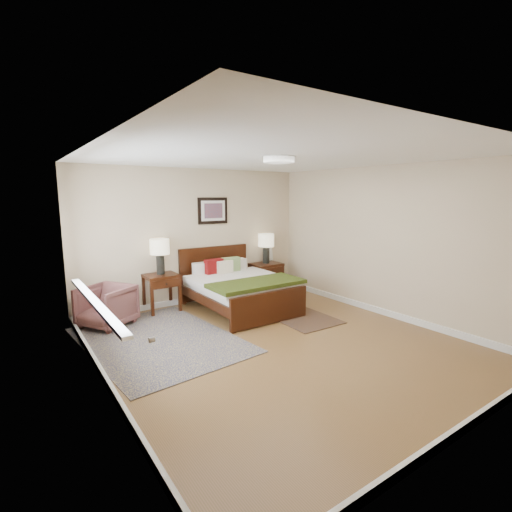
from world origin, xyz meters
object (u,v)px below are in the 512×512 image
bed (238,284)px  armchair (107,306)px  lamp_left (160,250)px  nightstand_right (266,275)px  nightstand_left (162,282)px  rug_persian (159,340)px  lamp_right (266,243)px

bed → armchair: bed is taller
lamp_left → armchair: bearing=-164.6°
nightstand_right → nightstand_left: bearing=-179.8°
bed → rug_persian: (-1.67, -0.57, -0.46)m
bed → lamp_right: 1.43m
armchair → rug_persian: (0.45, -1.00, -0.32)m
armchair → nightstand_left: bearing=71.6°
nightstand_right → armchair: bearing=-175.5°
lamp_left → rug_persian: 1.75m
bed → armchair: (-2.13, 0.43, -0.15)m
nightstand_left → rug_persian: bearing=-112.9°
lamp_left → lamp_right: 2.26m
nightstand_left → lamp_left: size_ratio=1.08×
lamp_right → armchair: lamp_right is taller
lamp_left → nightstand_left: bearing=-90.0°
nightstand_right → bed: bearing=-148.6°
nightstand_left → lamp_right: bearing=0.6°
nightstand_right → lamp_left: size_ratio=1.01×
nightstand_left → lamp_right: size_ratio=1.08×
nightstand_left → rug_persian: (-0.53, -1.25, -0.53)m
rug_persian → nightstand_left: bearing=61.8°
bed → armchair: size_ratio=2.66×
nightstand_right → lamp_right: (0.00, 0.01, 0.66)m
bed → rug_persian: 1.83m
lamp_right → nightstand_left: bearing=-179.4°
nightstand_left → nightstand_right: bearing=0.2°
nightstand_right → lamp_right: size_ratio=1.01×
nightstand_right → lamp_right: bearing=90.0°
lamp_right → rug_persian: (-2.79, -1.27, -1.03)m
nightstand_right → armchair: size_ratio=0.87×
nightstand_left → rug_persian: size_ratio=0.26×
nightstand_right → lamp_left: bearing=179.7°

